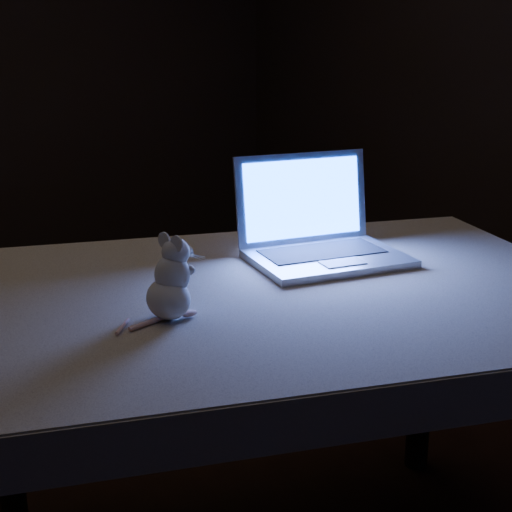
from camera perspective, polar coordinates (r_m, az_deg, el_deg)
floor at (r=2.55m, az=-8.21°, el=-17.04°), size 5.00×5.00×0.00m
table at (r=1.95m, az=0.53°, el=-14.14°), size 1.77×1.45×0.81m
tablecloth at (r=1.75m, az=-2.04°, el=-4.58°), size 1.91×1.62×0.10m
laptop at (r=1.96m, az=5.65°, el=3.32°), size 0.47×0.43×0.27m
plush_mouse at (r=1.58m, az=-6.81°, el=-1.68°), size 0.16×0.16×0.18m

